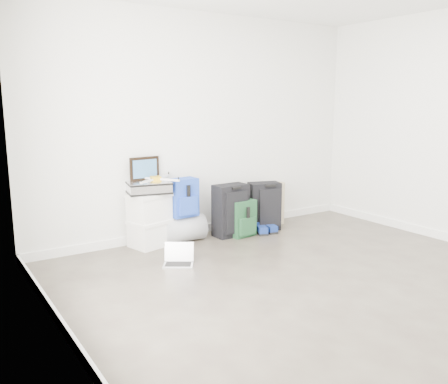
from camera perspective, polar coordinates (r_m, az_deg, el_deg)
ground at (r=4.29m, az=15.25°, el=-12.25°), size 5.00×5.00×0.00m
room_envelope at (r=3.96m, az=16.33°, el=11.41°), size 4.52×5.02×2.71m
boxes_stack at (r=5.52m, az=-8.94°, el=-3.31°), size 0.51×0.45×0.62m
briefcase at (r=5.44m, az=-9.05°, el=0.55°), size 0.53×0.43×0.14m
painting at (r=5.50m, az=-9.53°, el=2.79°), size 0.36×0.05×0.27m
drone at (r=5.44m, az=-8.23°, el=1.59°), size 0.52×0.52×0.05m
duffel_bag at (r=5.70m, az=-4.93°, el=-4.39°), size 0.53×0.35×0.31m
blue_backpack at (r=5.58m, az=-4.84°, el=-0.75°), size 0.33×0.25×0.45m
large_suitcase at (r=5.86m, az=0.84°, el=-2.23°), size 0.43×0.28×0.65m
green_backpack at (r=5.88m, az=2.25°, el=-3.26°), size 0.35×0.27×0.45m
carry_on at (r=6.18m, az=4.91°, el=-1.71°), size 0.44×0.35×0.62m
shoes at (r=6.10m, az=4.98°, el=-4.41°), size 0.33×0.32×0.10m
rolled_rug at (r=6.53m, az=6.50°, el=-1.31°), size 0.18×0.18×0.56m
laptop at (r=4.95m, az=-5.48°, el=-8.06°), size 0.37×0.35×0.21m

